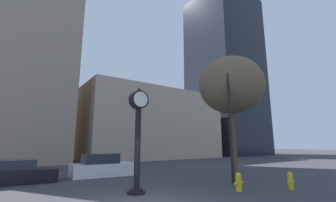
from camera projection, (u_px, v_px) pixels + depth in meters
building_storefront_row at (148, 125)px, 35.87m from camera, size 20.88×12.00×10.16m
building_glass_modern at (225, 74)px, 49.04m from camera, size 13.33×12.00×34.25m
street_clock at (138, 131)px, 10.14m from camera, size 0.86×0.79×4.67m
car_black at (15, 174)px, 12.17m from camera, size 4.05×1.85×1.26m
car_white at (102, 167)px, 15.10m from camera, size 4.13×1.96×1.47m
fire_hydrant_near at (239, 182)px, 10.18m from camera, size 0.61×0.27×0.83m
fire_hydrant_far at (290, 181)px, 10.61m from camera, size 0.56×0.24×0.79m
street_lamp_right at (224, 109)px, 12.91m from camera, size 0.36×1.57×6.12m
bare_tree at (231, 85)px, 14.83m from camera, size 4.21×4.21×7.83m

